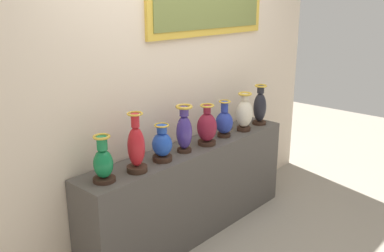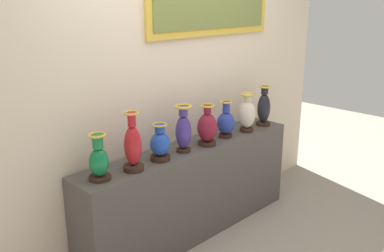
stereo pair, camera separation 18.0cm
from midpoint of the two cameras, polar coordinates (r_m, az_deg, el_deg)
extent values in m
plane|color=gray|center=(4.01, -1.32, -13.95)|extent=(10.17, 10.17, 0.00)
cube|color=#4C4742|center=(3.81, -1.36, -8.62)|extent=(2.23, 0.38, 0.83)
cube|color=beige|center=(3.66, -4.34, 7.69)|extent=(4.17, 0.10, 2.94)
cylinder|color=#382319|center=(3.07, -13.27, -6.96)|extent=(0.16, 0.16, 0.03)
ellipsoid|color=#14723D|center=(3.02, -13.42, -4.94)|extent=(0.14, 0.14, 0.21)
cylinder|color=#14723D|center=(2.97, -13.62, -2.26)|extent=(0.07, 0.07, 0.09)
torus|color=gold|center=(2.96, -13.68, -1.40)|extent=(0.12, 0.12, 0.02)
cylinder|color=#382319|center=(3.18, -8.95, -5.65)|extent=(0.15, 0.15, 0.04)
ellipsoid|color=red|center=(3.12, -9.09, -2.76)|extent=(0.13, 0.13, 0.30)
cylinder|color=red|center=(3.06, -9.26, 0.73)|extent=(0.06, 0.06, 0.10)
torus|color=gold|center=(3.05, -9.31, 1.62)|extent=(0.12, 0.12, 0.01)
cylinder|color=#382319|center=(3.36, -5.50, -4.30)|extent=(0.15, 0.15, 0.04)
ellipsoid|color=#1E47B2|center=(3.32, -5.56, -2.47)|extent=(0.16, 0.16, 0.19)
cylinder|color=#1E47B2|center=(3.28, -5.62, -0.42)|extent=(0.08, 0.08, 0.06)
torus|color=gold|center=(3.27, -5.63, 0.10)|extent=(0.12, 0.12, 0.01)
cylinder|color=#382319|center=(3.53, -2.49, -3.24)|extent=(0.12, 0.12, 0.03)
ellipsoid|color=#3F2D7F|center=(3.48, -2.53, -0.87)|extent=(0.13, 0.13, 0.28)
cylinder|color=#3F2D7F|center=(3.43, -2.56, 1.96)|extent=(0.07, 0.07, 0.08)
torus|color=gold|center=(3.42, -2.57, 2.58)|extent=(0.14, 0.14, 0.02)
cylinder|color=#382319|center=(3.70, 0.59, -2.24)|extent=(0.16, 0.16, 0.03)
ellipsoid|color=maroon|center=(3.65, 0.59, -0.17)|extent=(0.17, 0.17, 0.25)
cylinder|color=maroon|center=(3.61, 0.60, 2.22)|extent=(0.06, 0.06, 0.07)
torus|color=gold|center=(3.60, 0.60, 2.74)|extent=(0.12, 0.12, 0.02)
cylinder|color=#382319|center=(3.91, 2.97, -1.18)|extent=(0.12, 0.12, 0.03)
ellipsoid|color=#263899|center=(3.88, 2.99, 0.44)|extent=(0.16, 0.16, 0.20)
cylinder|color=#263899|center=(3.84, 3.03, 2.57)|extent=(0.06, 0.06, 0.10)
torus|color=gold|center=(3.83, 3.04, 3.27)|extent=(0.11, 0.11, 0.01)
cylinder|color=#382319|center=(4.09, 5.67, -0.36)|extent=(0.13, 0.13, 0.04)
ellipsoid|color=beige|center=(4.05, 5.73, 1.67)|extent=(0.16, 0.16, 0.26)
cylinder|color=beige|center=(4.01, 5.80, 3.87)|extent=(0.07, 0.07, 0.06)
torus|color=gold|center=(4.01, 5.81, 4.28)|extent=(0.13, 0.13, 0.02)
cylinder|color=#382319|center=(4.32, 7.76, 0.44)|extent=(0.14, 0.14, 0.03)
ellipsoid|color=black|center=(4.28, 7.84, 2.48)|extent=(0.13, 0.13, 0.29)
cylinder|color=black|center=(4.24, 7.94, 4.84)|extent=(0.07, 0.07, 0.07)
torus|color=gold|center=(4.23, 7.96, 5.32)|extent=(0.12, 0.12, 0.02)
camera|label=1|loc=(0.09, -91.43, -0.44)|focal=40.02mm
camera|label=2|loc=(0.09, 88.57, 0.44)|focal=40.02mm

